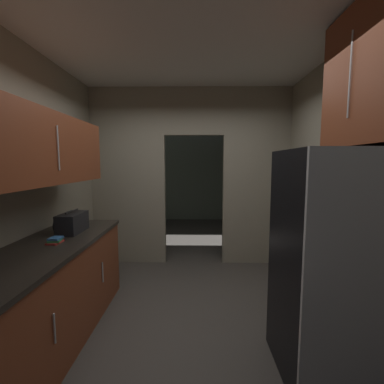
# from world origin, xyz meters

# --- Properties ---
(ground) EXTENTS (20.00, 20.00, 0.00)m
(ground) POSITION_xyz_m (0.00, 0.00, 0.00)
(ground) COLOR #47423D
(kitchen_overhead_slab) EXTENTS (3.56, 7.51, 0.06)m
(kitchen_overhead_slab) POSITION_xyz_m (0.00, 0.53, 2.84)
(kitchen_overhead_slab) COLOR silver
(kitchen_partition) EXTENTS (3.16, 0.12, 2.81)m
(kitchen_partition) POSITION_xyz_m (-0.02, 1.76, 1.51)
(kitchen_partition) COLOR gray
(kitchen_partition) RESTS_ON ground
(adjoining_room_shell) EXTENTS (3.16, 3.41, 2.81)m
(adjoining_room_shell) POSITION_xyz_m (0.00, 3.97, 1.40)
(adjoining_room_shell) COLOR gray
(adjoining_room_shell) RESTS_ON ground
(refrigerator) EXTENTS (0.81, 0.78, 1.73)m
(refrigerator) POSITION_xyz_m (1.15, -0.59, 0.86)
(refrigerator) COLOR black
(refrigerator) RESTS_ON ground
(lower_cabinet_run) EXTENTS (0.69, 2.19, 0.91)m
(lower_cabinet_run) POSITION_xyz_m (-1.23, -0.31, 0.46)
(lower_cabinet_run) COLOR brown
(lower_cabinet_run) RESTS_ON ground
(upper_cabinet_counterside) EXTENTS (0.36, 1.97, 0.62)m
(upper_cabinet_counterside) POSITION_xyz_m (-1.23, -0.31, 1.75)
(upper_cabinet_counterside) COLOR brown
(upper_cabinet_fridgeside) EXTENTS (0.36, 0.89, 1.03)m
(upper_cabinet_fridgeside) POSITION_xyz_m (1.40, -0.49, 2.27)
(upper_cabinet_fridgeside) COLOR brown
(boombox) EXTENTS (0.21, 0.38, 0.23)m
(boombox) POSITION_xyz_m (-1.21, 0.19, 1.01)
(boombox) COLOR black
(boombox) RESTS_ON lower_cabinet_run
(book_stack) EXTENTS (0.12, 0.15, 0.05)m
(book_stack) POSITION_xyz_m (-1.19, -0.20, 0.93)
(book_stack) COLOR red
(book_stack) RESTS_ON lower_cabinet_run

